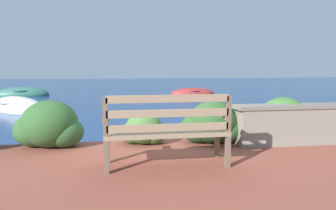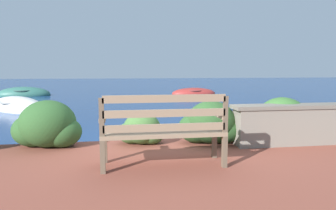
{
  "view_description": "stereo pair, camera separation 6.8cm",
  "coord_description": "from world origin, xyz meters",
  "px_view_note": "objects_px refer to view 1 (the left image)",
  "views": [
    {
      "loc": [
        -0.81,
        -5.12,
        1.45
      ],
      "look_at": [
        0.67,
        4.12,
        0.31
      ],
      "focal_mm": 32.0,
      "sensor_mm": 36.0,
      "label": 1
    },
    {
      "loc": [
        -0.74,
        -5.13,
        1.45
      ],
      "look_at": [
        0.67,
        4.12,
        0.31
      ],
      "focal_mm": 32.0,
      "sensor_mm": 36.0,
      "label": 2
    }
  ],
  "objects_px": {
    "rowboat_nearest": "(17,109)",
    "park_bench": "(167,129)",
    "rowboat_mid": "(193,94)",
    "rowboat_far": "(22,95)"
  },
  "relations": [
    {
      "from": "rowboat_nearest",
      "to": "rowboat_far",
      "type": "bearing_deg",
      "value": 147.36
    },
    {
      "from": "rowboat_nearest",
      "to": "rowboat_far",
      "type": "distance_m",
      "value": 6.17
    },
    {
      "from": "rowboat_mid",
      "to": "rowboat_far",
      "type": "xyz_separation_m",
      "value": [
        -9.19,
        0.55,
        0.01
      ]
    },
    {
      "from": "rowboat_mid",
      "to": "rowboat_far",
      "type": "relative_size",
      "value": 0.9
    },
    {
      "from": "rowboat_far",
      "to": "rowboat_nearest",
      "type": "bearing_deg",
      "value": -79.71
    },
    {
      "from": "rowboat_mid",
      "to": "park_bench",
      "type": "bearing_deg",
      "value": -105.92
    },
    {
      "from": "rowboat_far",
      "to": "rowboat_mid",
      "type": "bearing_deg",
      "value": -8.42
    },
    {
      "from": "park_bench",
      "to": "rowboat_nearest",
      "type": "xyz_separation_m",
      "value": [
        -4.11,
        7.32,
        -0.63
      ]
    },
    {
      "from": "rowboat_nearest",
      "to": "park_bench",
      "type": "bearing_deg",
      "value": -18.63
    },
    {
      "from": "park_bench",
      "to": "rowboat_nearest",
      "type": "distance_m",
      "value": 8.42
    }
  ]
}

